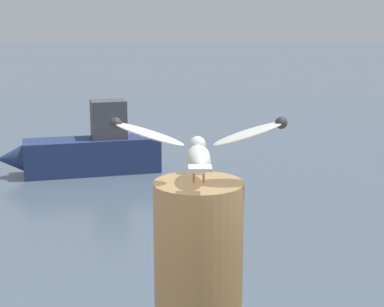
{
  "coord_description": "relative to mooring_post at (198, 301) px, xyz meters",
  "views": [
    {
      "loc": [
        0.6,
        -2.48,
        3.1
      ],
      "look_at": [
        0.83,
        -0.08,
        2.55
      ],
      "focal_mm": 57.74,
      "sensor_mm": 36.0,
      "label": 1
    }
  ],
  "objects": [
    {
      "name": "boat_navy",
      "position": [
        -1.22,
        9.72,
        -1.58
      ],
      "size": [
        3.19,
        1.16,
        1.42
      ],
      "color": "navy",
      "rests_on": "ground_plane"
    },
    {
      "name": "seagull",
      "position": [
        0.0,
        0.0,
        0.59
      ],
      "size": [
        0.63,
        0.39,
        0.24
      ],
      "color": "#C67160",
      "rests_on": "mooring_post"
    },
    {
      "name": "mooring_post",
      "position": [
        0.0,
        0.0,
        0.0
      ],
      "size": [
        0.33,
        0.33,
        0.94
      ],
      "primitive_type": "cylinder",
      "color": "brown",
      "rests_on": "harbor_quay"
    }
  ]
}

